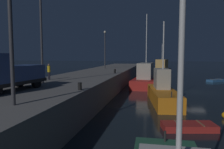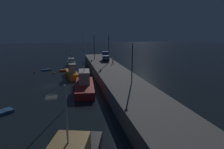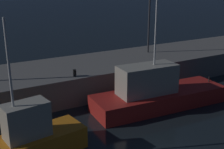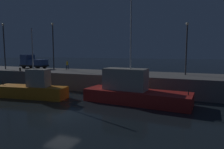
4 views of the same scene
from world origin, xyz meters
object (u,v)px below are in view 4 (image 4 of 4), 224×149
lamp_post_east (53,42)px  dockworker (67,64)px  fishing_boat_orange (33,89)px  fishing_trawler_red (133,91)px  bollard_west (103,72)px  bollard_central (20,69)px  lamp_post_west (4,43)px  lamp_post_central (187,44)px  utility_truck (33,62)px

lamp_post_east → dockworker: bearing=15.1°
fishing_boat_orange → lamp_post_east: size_ratio=1.11×
fishing_trawler_red → lamp_post_east: (-17.37, 8.48, 6.04)m
lamp_post_east → fishing_trawler_red: bearing=-26.0°
bollard_west → bollard_central: bearing=-178.7°
dockworker → lamp_post_west: bearing=-160.6°
lamp_post_central → bollard_central: (-25.65, -4.36, -3.95)m
lamp_post_west → dockworker: lamp_post_west is taller
lamp_post_central → bollard_central: 26.32m
lamp_post_east → lamp_post_central: size_ratio=1.17×
dockworker → bollard_west: dockworker is taller
lamp_post_east → utility_truck: 6.04m
lamp_post_west → bollard_central: lamp_post_west is taller
utility_truck → lamp_post_west: bearing=-137.8°
lamp_post_west → lamp_post_east: 8.93m
fishing_boat_orange → fishing_trawler_red: bearing=10.8°
bollard_central → dockworker: bearing=43.9°
lamp_post_west → dockworker: 12.08m
fishing_boat_orange → lamp_post_west: (-13.61, 7.65, 6.21)m
fishing_trawler_red → utility_truck: size_ratio=1.93×
lamp_post_west → dockworker: bearing=19.4°
lamp_post_central → utility_truck: (-27.37, 0.37, -2.97)m
fishing_trawler_red → lamp_post_central: fishing_trawler_red is taller
bollard_central → fishing_boat_orange: bearing=-35.9°
fishing_boat_orange → bollard_west: (6.57, 6.43, 1.68)m
dockworker → bollard_west: size_ratio=2.83×
bollard_central → lamp_post_west: bearing=163.1°
fishing_boat_orange → lamp_post_west: lamp_post_west is taller
fishing_trawler_red → dockworker: fishing_trawler_red is taller
fishing_trawler_red → lamp_post_west: (-25.72, 5.33, 6.03)m
fishing_trawler_red → lamp_post_central: size_ratio=1.67×
fishing_boat_orange → dockworker: fishing_boat_orange is taller
lamp_post_west → bollard_west: size_ratio=14.24×
fishing_trawler_red → lamp_post_west: 26.95m
lamp_post_east → bollard_central: size_ratio=15.24×
utility_truck → bollard_central: utility_truck is taller
utility_truck → fishing_trawler_red: bearing=-20.9°
fishing_trawler_red → lamp_post_east: fishing_trawler_red is taller
bollard_central → lamp_post_east: bearing=56.3°
fishing_trawler_red → fishing_boat_orange: bearing=-169.2°
fishing_boat_orange → utility_truck: (-10.13, 10.81, 2.64)m
bollard_central → fishing_trawler_red: bearing=-10.4°
lamp_post_east → bollard_central: lamp_post_east is taller
lamp_post_west → lamp_post_central: size_ratio=1.16×
lamp_post_east → bollard_west: bearing=-20.3°
lamp_post_central → utility_truck: lamp_post_central is taller
lamp_post_east → dockworker: size_ratio=5.05×
utility_truck → bollard_west: utility_truck is taller
utility_truck → bollard_central: size_ratio=11.28×
dockworker → bollard_west: bearing=-28.2°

